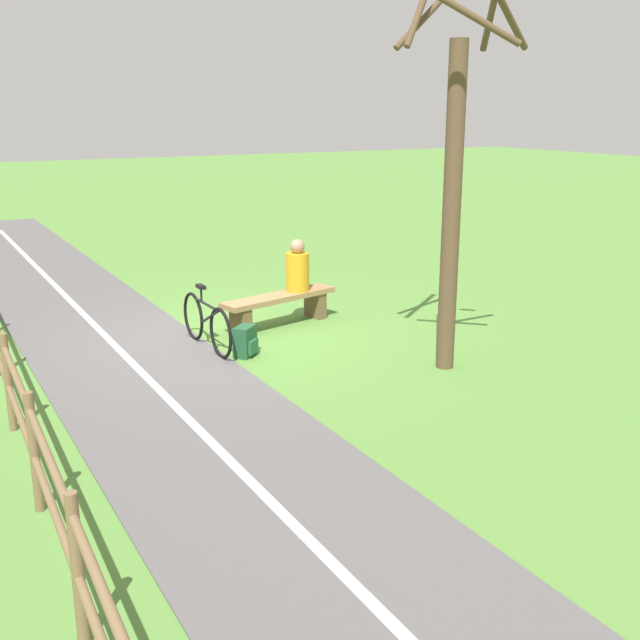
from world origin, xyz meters
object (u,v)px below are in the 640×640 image
at_px(bench, 279,304).
at_px(tree_near_bench, 454,177).
at_px(person_seated, 298,269).
at_px(backpack, 245,342).
at_px(bicycle, 206,323).

relative_size(bench, tree_near_bench, 0.38).
height_order(bench, person_seated, person_seated).
bearing_deg(backpack, person_seated, -139.45).
distance_m(bicycle, backpack, 0.67).
bearing_deg(backpack, bench, -133.18).
height_order(person_seated, bicycle, person_seated).
bearing_deg(person_seated, bench, -0.00).
relative_size(person_seated, bicycle, 0.48).
distance_m(bench, backpack, 1.52).
bearing_deg(bench, tree_near_bench, 96.62).
relative_size(bench, backpack, 4.83).
relative_size(bench, bicycle, 1.19).
relative_size(person_seated, backpack, 1.94).
relative_size(bench, person_seated, 2.49).
xyz_separation_m(person_seated, backpack, (1.39, 1.19, -0.63)).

